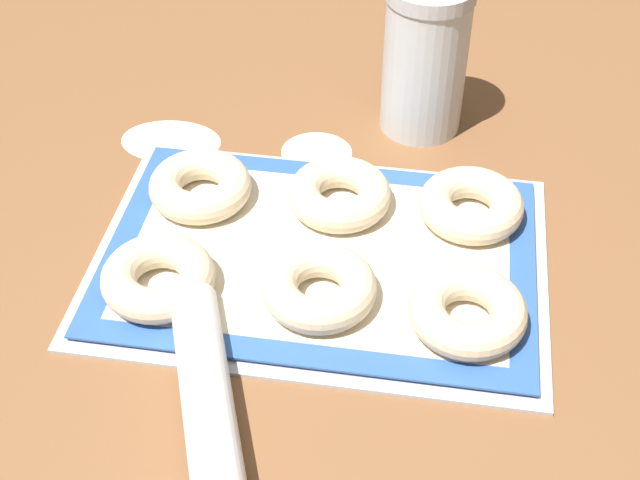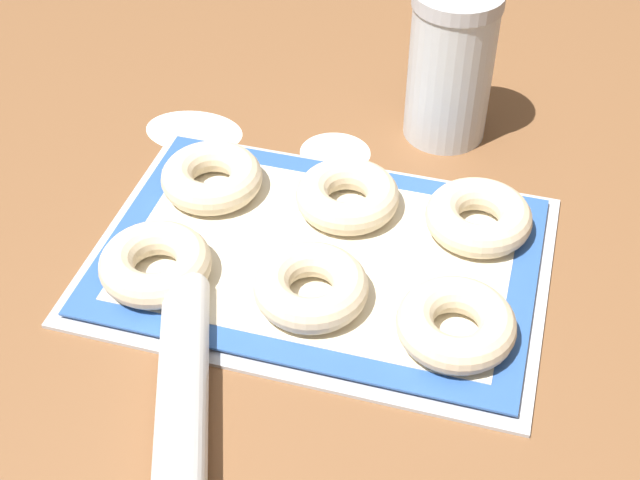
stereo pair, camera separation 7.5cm
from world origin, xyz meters
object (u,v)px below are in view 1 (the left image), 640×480
bagel_front_left (158,277)px  bagel_back_center (339,194)px  baking_tray (320,258)px  bagel_back_left (200,186)px  bagel_front_right (468,311)px  bagel_back_right (471,205)px  bagel_front_center (319,287)px  flour_canister (425,58)px  rolling_pin (214,446)px

bagel_front_left → bagel_back_center: bearing=44.3°
baking_tray → bagel_back_left: 0.15m
bagel_front_left → bagel_back_center: size_ratio=1.00×
bagel_front_right → bagel_back_right: size_ratio=1.00×
bagel_front_center → bagel_back_center: same height
baking_tray → bagel_back_right: bearing=27.8°
bagel_back_center → bagel_back_right: bearing=1.5°
bagel_back_center → flour_canister: 0.20m
baking_tray → rolling_pin: size_ratio=1.09×
bagel_front_right → bagel_back_center: same height
flour_canister → rolling_pin: (-0.13, -0.49, -0.07)m
bagel_back_left → flour_canister: flour_canister is taller
bagel_back_right → flour_canister: size_ratio=0.60×
bagel_front_center → bagel_front_left: bearing=-175.9°
bagel_front_center → bagel_back_left: 0.19m
bagel_front_left → flour_canister: size_ratio=0.60×
bagel_back_left → bagel_back_center: same height
flour_canister → rolling_pin: 0.51m
baking_tray → rolling_pin: 0.25m
bagel_front_right → bagel_back_right: same height
baking_tray → rolling_pin: bearing=-101.0°
baking_tray → bagel_front_left: bagel_front_left is taller
bagel_front_right → flour_canister: flour_canister is taller
bagel_front_right → bagel_front_center: bearing=176.1°
baking_tray → bagel_front_left: (-0.14, -0.07, 0.02)m
bagel_front_center → rolling_pin: bagel_front_center is taller
baking_tray → rolling_pin: rolling_pin is taller
bagel_back_left → flour_canister: size_ratio=0.60×
bagel_front_center → bagel_back_right: same height
bagel_back_left → bagel_front_right: bearing=-25.6°
bagel_back_center → bagel_back_right: (0.13, 0.00, 0.00)m
bagel_back_center → bagel_front_left: bearing=-135.7°
bagel_back_left → bagel_front_center: bearing=-40.9°
bagel_front_right → bagel_back_right: 0.15m
bagel_back_center → flour_canister: bearing=68.1°
bagel_front_right → flour_canister: (-0.06, 0.32, 0.06)m
bagel_back_left → bagel_back_center: 0.14m
bagel_back_center → flour_canister: size_ratio=0.60×
bagel_front_right → rolling_pin: size_ratio=0.26×
bagel_front_center → bagel_back_right: (0.13, 0.14, 0.00)m
bagel_front_left → rolling_pin: 0.19m
bagel_back_center → rolling_pin: (-0.06, -0.31, -0.01)m
bagel_front_center → bagel_back_center: 0.13m
bagel_front_right → flour_canister: 0.33m
bagel_back_left → rolling_pin: 0.31m
bagel_back_right → bagel_back_center: bearing=-178.5°
bagel_front_left → bagel_back_right: same height
bagel_back_left → baking_tray: bearing=-24.7°
baking_tray → bagel_front_right: bearing=-26.5°
flour_canister → bagel_back_right: bearing=-69.8°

